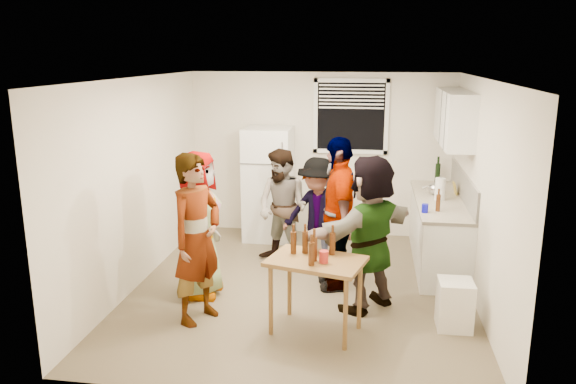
% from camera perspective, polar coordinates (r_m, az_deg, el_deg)
% --- Properties ---
extents(room, '(4.00, 4.50, 2.50)m').
position_cam_1_polar(room, '(6.88, 1.38, -9.83)').
color(room, white).
rests_on(room, ground).
extents(window, '(1.12, 0.10, 1.06)m').
position_cam_1_polar(window, '(8.51, 6.40, 7.63)').
color(window, white).
rests_on(window, room).
extents(refrigerator, '(0.70, 0.70, 1.70)m').
position_cam_1_polar(refrigerator, '(8.49, -1.99, 0.85)').
color(refrigerator, white).
rests_on(refrigerator, ground).
extents(counter_lower, '(0.60, 2.20, 0.86)m').
position_cam_1_polar(counter_lower, '(7.81, 15.00, -4.00)').
color(counter_lower, white).
rests_on(counter_lower, ground).
extents(countertop, '(0.64, 2.22, 0.04)m').
position_cam_1_polar(countertop, '(7.69, 15.21, -0.81)').
color(countertop, beige).
rests_on(countertop, counter_lower).
extents(backsplash, '(0.03, 2.20, 0.36)m').
position_cam_1_polar(backsplash, '(7.68, 17.41, 0.56)').
color(backsplash, '#BAB4AA').
rests_on(backsplash, countertop).
extents(upper_cabinets, '(0.34, 1.60, 0.70)m').
position_cam_1_polar(upper_cabinets, '(7.71, 16.52, 7.25)').
color(upper_cabinets, white).
rests_on(upper_cabinets, room).
extents(kettle, '(0.26, 0.22, 0.20)m').
position_cam_1_polar(kettle, '(7.89, 14.69, -0.25)').
color(kettle, silver).
rests_on(kettle, countertop).
extents(paper_towel, '(0.13, 0.13, 0.29)m').
position_cam_1_polar(paper_towel, '(7.63, 15.11, -0.76)').
color(paper_towel, white).
rests_on(paper_towel, countertop).
extents(wine_bottle, '(0.07, 0.07, 0.30)m').
position_cam_1_polar(wine_bottle, '(8.59, 14.89, 0.87)').
color(wine_bottle, black).
rests_on(wine_bottle, countertop).
extents(beer_bottle_counter, '(0.05, 0.05, 0.21)m').
position_cam_1_polar(beer_bottle_counter, '(7.07, 14.95, -1.89)').
color(beer_bottle_counter, '#47230C').
rests_on(beer_bottle_counter, countertop).
extents(blue_cup, '(0.08, 0.08, 0.11)m').
position_cam_1_polar(blue_cup, '(6.98, 13.72, -2.04)').
color(blue_cup, '#0D0CB3').
rests_on(blue_cup, countertop).
extents(picture_frame, '(0.02, 0.19, 0.16)m').
position_cam_1_polar(picture_frame, '(7.98, 16.59, 0.36)').
color(picture_frame, gold).
rests_on(picture_frame, countertop).
extents(trash_bin, '(0.35, 0.35, 0.51)m').
position_cam_1_polar(trash_bin, '(6.14, 16.57, -10.96)').
color(trash_bin, white).
rests_on(trash_bin, ground).
extents(serving_table, '(1.05, 0.83, 0.78)m').
position_cam_1_polar(serving_table, '(5.94, 2.78, -13.91)').
color(serving_table, brown).
rests_on(serving_table, ground).
extents(beer_bottle_table, '(0.06, 0.06, 0.24)m').
position_cam_1_polar(beer_bottle_table, '(5.58, 2.66, -6.98)').
color(beer_bottle_table, '#47230C').
rests_on(beer_bottle_table, serving_table).
extents(red_cup, '(0.09, 0.09, 0.12)m').
position_cam_1_polar(red_cup, '(5.54, 3.65, -7.17)').
color(red_cup, red).
rests_on(red_cup, serving_table).
extents(guest_grey, '(1.72, 0.85, 0.55)m').
position_cam_1_polar(guest_grey, '(6.84, -8.83, -10.16)').
color(guest_grey, '#999999').
rests_on(guest_grey, ground).
extents(guest_stripe, '(1.91, 1.37, 0.43)m').
position_cam_1_polar(guest_stripe, '(6.25, -8.93, -12.57)').
color(guest_stripe, '#141933').
rests_on(guest_stripe, ground).
extents(guest_back_left, '(1.39, 1.73, 0.59)m').
position_cam_1_polar(guest_back_left, '(7.69, -0.53, -7.20)').
color(guest_back_left, brown).
rests_on(guest_back_left, ground).
extents(guest_back_right, '(1.38, 1.71, 0.55)m').
position_cam_1_polar(guest_back_right, '(7.52, 2.95, -7.72)').
color(guest_back_right, '#46464C').
rests_on(guest_back_right, ground).
extents(guest_black, '(2.00, 1.38, 0.45)m').
position_cam_1_polar(guest_black, '(6.99, 4.98, -9.47)').
color(guest_black, black).
rests_on(guest_black, ground).
extents(guest_orange, '(2.37, 2.36, 0.51)m').
position_cam_1_polar(guest_orange, '(6.50, 8.02, -11.47)').
color(guest_orange, '#E9694C').
rests_on(guest_orange, ground).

